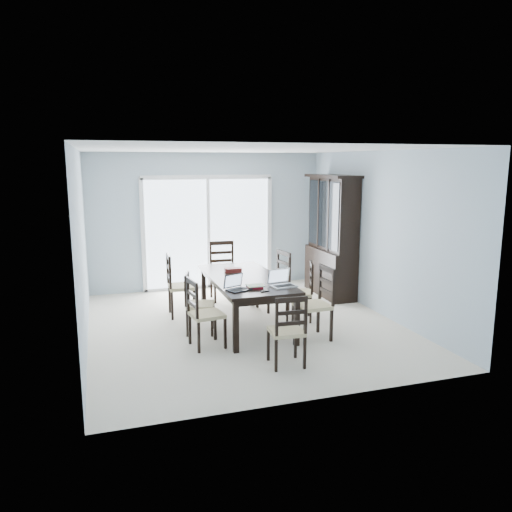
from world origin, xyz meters
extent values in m
plane|color=beige|center=(0.00, 0.00, 0.00)|extent=(5.00, 5.00, 0.00)
plane|color=white|center=(0.00, 0.00, 2.60)|extent=(5.00, 5.00, 0.00)
cube|color=#A4B7C4|center=(0.00, 2.50, 1.30)|extent=(4.50, 0.02, 2.60)
cube|color=#A4B7C4|center=(-2.25, 0.00, 1.30)|extent=(0.02, 5.00, 2.60)
cube|color=#A4B7C4|center=(2.25, 0.00, 1.30)|extent=(0.02, 5.00, 2.60)
cube|color=gray|center=(0.00, 3.50, -0.05)|extent=(4.50, 2.00, 0.10)
cube|color=#99999E|center=(0.00, 4.50, 0.55)|extent=(4.50, 0.06, 1.10)
cube|color=black|center=(0.00, 0.00, 0.73)|extent=(1.00, 2.20, 0.04)
cube|color=black|center=(0.00, 0.00, 0.67)|extent=(0.88, 2.08, 0.10)
cube|color=black|center=(-0.42, -1.00, 0.34)|extent=(0.07, 0.07, 0.69)
cube|color=black|center=(0.42, -1.00, 0.34)|extent=(0.07, 0.07, 0.69)
cube|color=black|center=(-0.42, 1.00, 0.34)|extent=(0.07, 0.07, 0.69)
cube|color=black|center=(0.42, 1.00, 0.34)|extent=(0.07, 0.07, 0.69)
cube|color=black|center=(2.01, 1.25, 0.42)|extent=(0.45, 1.30, 0.85)
cube|color=black|center=(2.04, 1.25, 1.50)|extent=(0.38, 1.30, 1.30)
cube|color=black|center=(2.01, 1.25, 2.17)|extent=(0.50, 1.38, 0.05)
cube|color=black|center=(1.84, 0.83, 1.50)|extent=(0.02, 0.36, 1.18)
cube|color=black|center=(1.84, 1.25, 1.50)|extent=(0.02, 0.36, 1.18)
cube|color=black|center=(1.84, 1.67, 1.50)|extent=(0.02, 0.36, 1.18)
cube|color=silver|center=(0.00, 2.48, 1.05)|extent=(2.40, 0.02, 2.10)
cube|color=white|center=(0.00, 2.46, 2.14)|extent=(2.52, 0.05, 0.08)
cube|color=white|center=(0.00, 2.46, 1.05)|extent=(0.06, 0.05, 2.10)
cube|color=white|center=(0.00, 2.46, 0.03)|extent=(2.52, 0.05, 0.05)
cube|color=black|center=(-0.93, -0.51, 0.21)|extent=(0.04, 0.04, 0.41)
cube|color=black|center=(-0.88, -0.87, 0.21)|extent=(0.04, 0.04, 0.41)
cube|color=black|center=(-0.57, -0.46, 0.21)|extent=(0.04, 0.04, 0.41)
cube|color=black|center=(-0.52, -0.82, 0.21)|extent=(0.04, 0.04, 0.41)
cube|color=#D0BD8A|center=(-0.72, -0.66, 0.44)|extent=(0.46, 0.46, 0.05)
cube|color=black|center=(-0.81, 0.12, 0.20)|extent=(0.04, 0.04, 0.39)
cube|color=black|center=(-0.91, -0.21, 0.20)|extent=(0.04, 0.04, 0.39)
cube|color=black|center=(-0.48, 0.02, 0.20)|extent=(0.04, 0.04, 0.39)
cube|color=black|center=(-0.58, -0.31, 0.20)|extent=(0.04, 0.04, 0.39)
cube|color=#D0BD8A|center=(-0.69, -0.10, 0.41)|extent=(0.48, 0.48, 0.05)
cube|color=black|center=(-0.98, 1.01, 0.22)|extent=(0.04, 0.04, 0.45)
cube|color=black|center=(-1.00, 0.61, 0.22)|extent=(0.04, 0.04, 0.45)
cube|color=black|center=(-0.59, 0.99, 0.22)|extent=(0.04, 0.04, 0.45)
cube|color=black|center=(-0.60, 0.60, 0.22)|extent=(0.04, 0.04, 0.45)
cube|color=#D0BD8A|center=(-0.79, 0.80, 0.47)|extent=(0.45, 0.45, 0.05)
cube|color=black|center=(0.93, -1.00, 0.22)|extent=(0.04, 0.04, 0.45)
cube|color=black|center=(0.92, -0.61, 0.22)|extent=(0.04, 0.04, 0.45)
cube|color=black|center=(0.54, -1.02, 0.22)|extent=(0.04, 0.04, 0.45)
cube|color=black|center=(0.52, -0.62, 0.22)|extent=(0.04, 0.04, 0.45)
cube|color=#D0BD8A|center=(0.73, -0.81, 0.47)|extent=(0.45, 0.45, 0.05)
cube|color=black|center=(0.98, -0.19, 0.20)|extent=(0.04, 0.04, 0.40)
cube|color=black|center=(1.10, 0.14, 0.20)|extent=(0.04, 0.04, 0.40)
cube|color=black|center=(0.65, -0.07, 0.20)|extent=(0.04, 0.04, 0.40)
cube|color=black|center=(0.77, 0.26, 0.20)|extent=(0.04, 0.04, 0.40)
cube|color=#D0BD8A|center=(0.88, 0.03, 0.43)|extent=(0.50, 0.50, 0.05)
cube|color=black|center=(0.91, 0.54, 0.21)|extent=(0.04, 0.04, 0.43)
cube|color=black|center=(0.84, 0.91, 0.21)|extent=(0.04, 0.04, 0.43)
cube|color=black|center=(0.53, 0.47, 0.21)|extent=(0.04, 0.04, 0.43)
cube|color=black|center=(0.47, 0.85, 0.21)|extent=(0.04, 0.04, 0.43)
cube|color=#D0BD8A|center=(0.69, 0.69, 0.45)|extent=(0.49, 0.49, 0.05)
cube|color=black|center=(-0.13, -1.72, 0.20)|extent=(0.03, 0.03, 0.40)
cube|color=black|center=(0.22, -1.75, 0.20)|extent=(0.03, 0.03, 0.40)
cube|color=black|center=(-0.11, -1.37, 0.20)|extent=(0.03, 0.03, 0.40)
cube|color=black|center=(0.24, -1.39, 0.20)|extent=(0.03, 0.03, 0.40)
cube|color=#D0BD8A|center=(0.06, -1.56, 0.42)|extent=(0.42, 0.42, 0.05)
cube|color=black|center=(0.27, 1.70, 0.23)|extent=(0.04, 0.04, 0.46)
cube|color=black|center=(-0.13, 1.73, 0.23)|extent=(0.04, 0.04, 0.46)
cube|color=black|center=(0.25, 1.30, 0.23)|extent=(0.04, 0.04, 0.46)
cube|color=black|center=(-0.15, 1.32, 0.23)|extent=(0.04, 0.04, 0.46)
cube|color=#D0BD8A|center=(0.06, 1.51, 0.48)|extent=(0.47, 0.47, 0.05)
cube|color=black|center=(-0.30, -0.72, 0.76)|extent=(0.36, 0.31, 0.02)
cube|color=silver|center=(-0.30, -0.72, 0.86)|extent=(0.26, 0.13, 0.16)
cube|color=silver|center=(0.34, -0.72, 0.76)|extent=(0.37, 0.28, 0.02)
cube|color=silver|center=(0.34, -0.72, 0.87)|extent=(0.30, 0.09, 0.18)
cube|color=maroon|center=(-0.06, -0.66, 0.76)|extent=(0.23, 0.19, 0.03)
cube|color=gold|center=(-0.05, -0.66, 0.78)|extent=(0.23, 0.18, 0.01)
cube|color=black|center=(0.01, -0.88, 0.76)|extent=(0.11, 0.06, 0.01)
cube|color=#4F0F15|center=(-0.08, 0.38, 0.78)|extent=(0.27, 0.16, 0.06)
cube|color=maroon|center=(-0.65, 3.62, 0.42)|extent=(1.90, 1.74, 0.85)
cube|color=gray|center=(-0.65, 3.62, 0.87)|extent=(1.95, 1.80, 0.06)
camera|label=1|loc=(-2.03, -6.89, 2.43)|focal=35.00mm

